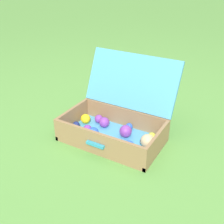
% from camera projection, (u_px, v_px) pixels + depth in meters
% --- Properties ---
extents(ground_plane, '(16.00, 16.00, 0.00)m').
position_uv_depth(ground_plane, '(116.00, 148.00, 1.61)').
color(ground_plane, '#569342').
extents(open_suitcase, '(0.59, 0.51, 0.46)m').
position_uv_depth(open_suitcase, '(117.00, 121.00, 1.67)').
color(open_suitcase, '#4799C6').
rests_on(open_suitcase, ground).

